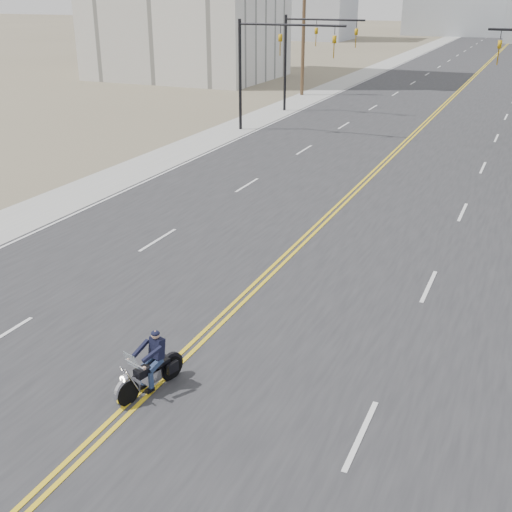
{
  "coord_description": "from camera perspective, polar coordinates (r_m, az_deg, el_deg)",
  "views": [
    {
      "loc": [
        7.45,
        -6.96,
        8.68
      ],
      "look_at": [
        0.53,
        8.6,
        1.6
      ],
      "focal_mm": 45.0,
      "sensor_mm": 36.0,
      "label": 1
    }
  ],
  "objects": [
    {
      "name": "road",
      "position": [
        77.8,
        18.98,
        15.01
      ],
      "size": [
        20.0,
        200.0,
        0.01
      ],
      "primitive_type": "cube",
      "color": "#303033",
      "rests_on": "ground"
    },
    {
      "name": "traffic_mast_far",
      "position": [
        50.0,
        4.53,
        18.14
      ],
      "size": [
        6.1,
        0.26,
        7.0
      ],
      "color": "black",
      "rests_on": "ground"
    },
    {
      "name": "ground_plane",
      "position": [
        13.38,
        -18.36,
        -19.24
      ],
      "size": [
        400.0,
        400.0,
        0.0
      ],
      "primitive_type": "plane",
      "color": "#776D56",
      "rests_on": "ground"
    },
    {
      "name": "traffic_mast_left",
      "position": [
        42.44,
        1.15,
        17.51
      ],
      "size": [
        7.1,
        0.26,
        7.0
      ],
      "color": "black",
      "rests_on": "ground"
    },
    {
      "name": "motorcyclist",
      "position": [
        15.13,
        -9.51,
        -9.4
      ],
      "size": [
        1.29,
        2.05,
        1.48
      ],
      "primitive_type": null,
      "rotation": [
        0.0,
        0.0,
        2.87
      ],
      "color": "black",
      "rests_on": "ground"
    },
    {
      "name": "utility_pole_left",
      "position": [
        58.55,
        4.24,
        19.38
      ],
      "size": [
        2.2,
        0.3,
        10.5
      ],
      "color": "brown",
      "rests_on": "ground"
    },
    {
      "name": "sidewalk_left",
      "position": [
        79.73,
        10.47,
        15.97
      ],
      "size": [
        3.0,
        200.0,
        0.01
      ],
      "primitive_type": "cube",
      "color": "#A5A5A0",
      "rests_on": "ground"
    }
  ]
}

